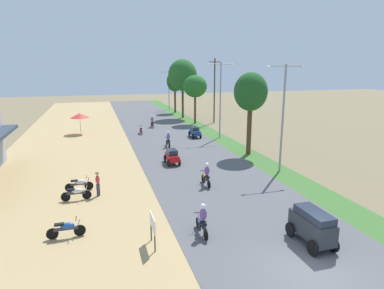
{
  "coord_description": "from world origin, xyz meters",
  "views": [
    {
      "loc": [
        -7.82,
        -9.91,
        8.08
      ],
      "look_at": [
        0.08,
        16.9,
        1.45
      ],
      "focal_mm": 30.76,
      "sensor_mm": 36.0,
      "label": 1
    }
  ],
  "objects_px": {
    "streetlamp_near": "(283,112)",
    "motorbike_ahead_second": "(206,175)",
    "motorbike_ahead_fourth": "(141,130)",
    "median_tree_third": "(183,75)",
    "motorbike_ahead_third": "(168,139)",
    "pedestrian_on_shoulder": "(98,182)",
    "motorbike_foreground_rider": "(202,220)",
    "median_tree_second": "(195,87)",
    "motorbike_ahead_fifth": "(152,122)",
    "median_tree_fourth": "(175,82)",
    "median_tree_nearest": "(251,93)",
    "parked_motorbike_second": "(77,193)",
    "streetlamp_far": "(169,87)",
    "car_van_charcoal": "(312,225)",
    "car_hatchback_blue": "(195,132)",
    "parked_motorbike_nearest": "(66,228)",
    "car_hatchback_red": "(172,156)",
    "parked_motorbike_third": "(79,184)",
    "street_signboard": "(153,225)",
    "utility_pole_near": "(214,90)",
    "vendor_umbrella": "(80,116)",
    "streetlamp_mid": "(220,96)"
  },
  "relations": [
    {
      "from": "streetlamp_near",
      "to": "motorbike_ahead_second",
      "type": "height_order",
      "value": "streetlamp_near"
    },
    {
      "from": "motorbike_ahead_fourth",
      "to": "median_tree_third",
      "type": "bearing_deg",
      "value": 53.61
    },
    {
      "from": "motorbike_ahead_third",
      "to": "pedestrian_on_shoulder",
      "type": "bearing_deg",
      "value": -121.47
    },
    {
      "from": "motorbike_foreground_rider",
      "to": "median_tree_second",
      "type": "bearing_deg",
      "value": 73.69
    },
    {
      "from": "motorbike_ahead_fifth",
      "to": "median_tree_fourth",
      "type": "bearing_deg",
      "value": 64.61
    },
    {
      "from": "pedestrian_on_shoulder",
      "to": "motorbike_ahead_fifth",
      "type": "xyz_separation_m",
      "value": [
        7.38,
        23.03,
        -0.11
      ]
    },
    {
      "from": "pedestrian_on_shoulder",
      "to": "motorbike_ahead_second",
      "type": "xyz_separation_m",
      "value": [
        7.16,
        -0.23,
        -0.11
      ]
    },
    {
      "from": "motorbike_ahead_fourth",
      "to": "motorbike_ahead_second",
      "type": "bearing_deg",
      "value": -84.55
    },
    {
      "from": "median_tree_nearest",
      "to": "motorbike_ahead_third",
      "type": "xyz_separation_m",
      "value": [
        -6.64,
        4.83,
        -4.93
      ]
    },
    {
      "from": "pedestrian_on_shoulder",
      "to": "motorbike_foreground_rider",
      "type": "xyz_separation_m",
      "value": [
        4.78,
        -6.6,
        -0.11
      ]
    },
    {
      "from": "streetlamp_near",
      "to": "parked_motorbike_second",
      "type": "bearing_deg",
      "value": -173.8
    },
    {
      "from": "streetlamp_far",
      "to": "car_van_charcoal",
      "type": "bearing_deg",
      "value": -95.08
    },
    {
      "from": "pedestrian_on_shoulder",
      "to": "car_hatchback_blue",
      "type": "xyz_separation_m",
      "value": [
        11.04,
        15.27,
        -0.22
      ]
    },
    {
      "from": "median_tree_fourth",
      "to": "motorbike_ahead_fourth",
      "type": "height_order",
      "value": "median_tree_fourth"
    },
    {
      "from": "median_tree_third",
      "to": "motorbike_ahead_second",
      "type": "relative_size",
      "value": 5.11
    },
    {
      "from": "parked_motorbike_nearest",
      "to": "car_hatchback_red",
      "type": "height_order",
      "value": "car_hatchback_red"
    },
    {
      "from": "parked_motorbike_third",
      "to": "median_tree_second",
      "type": "bearing_deg",
      "value": 57.09
    },
    {
      "from": "median_tree_second",
      "to": "car_hatchback_red",
      "type": "relative_size",
      "value": 3.43
    },
    {
      "from": "car_van_charcoal",
      "to": "car_hatchback_red",
      "type": "bearing_deg",
      "value": 102.66
    },
    {
      "from": "streetlamp_far",
      "to": "parked_motorbike_second",
      "type": "bearing_deg",
      "value": -109.91
    },
    {
      "from": "street_signboard",
      "to": "motorbike_foreground_rider",
      "type": "xyz_separation_m",
      "value": [
        2.47,
        0.33,
        -0.25
      ]
    },
    {
      "from": "motorbike_foreground_rider",
      "to": "motorbike_ahead_third",
      "type": "height_order",
      "value": "same"
    },
    {
      "from": "parked_motorbike_third",
      "to": "motorbike_ahead_third",
      "type": "xyz_separation_m",
      "value": [
        8.23,
        10.23,
        0.3
      ]
    },
    {
      "from": "parked_motorbike_third",
      "to": "motorbike_foreground_rider",
      "type": "distance_m",
      "value": 9.89
    },
    {
      "from": "motorbike_foreground_rider",
      "to": "car_hatchback_red",
      "type": "bearing_deg",
      "value": 83.86
    },
    {
      "from": "parked_motorbike_second",
      "to": "streetlamp_far",
      "type": "bearing_deg",
      "value": 70.09
    },
    {
      "from": "median_tree_nearest",
      "to": "streetlamp_far",
      "type": "xyz_separation_m",
      "value": [
        0.09,
        34.59,
        -1.53
      ]
    },
    {
      "from": "median_tree_third",
      "to": "median_tree_fourth",
      "type": "bearing_deg",
      "value": 87.55
    },
    {
      "from": "parked_motorbike_nearest",
      "to": "parked_motorbike_third",
      "type": "bearing_deg",
      "value": 86.67
    },
    {
      "from": "car_hatchback_red",
      "to": "streetlamp_near",
      "type": "bearing_deg",
      "value": -29.08
    },
    {
      "from": "utility_pole_near",
      "to": "motorbike_ahead_second",
      "type": "bearing_deg",
      "value": -111.27
    },
    {
      "from": "median_tree_second",
      "to": "car_van_charcoal",
      "type": "distance_m",
      "value": 34.04
    },
    {
      "from": "median_tree_second",
      "to": "car_hatchback_blue",
      "type": "relative_size",
      "value": 3.43
    },
    {
      "from": "motorbike_ahead_second",
      "to": "motorbike_ahead_fifth",
      "type": "relative_size",
      "value": 1.0
    },
    {
      "from": "median_tree_second",
      "to": "median_tree_third",
      "type": "relative_size",
      "value": 0.75
    },
    {
      "from": "streetlamp_far",
      "to": "motorbike_ahead_fifth",
      "type": "height_order",
      "value": "streetlamp_far"
    },
    {
      "from": "streetlamp_near",
      "to": "car_hatchback_red",
      "type": "relative_size",
      "value": 4.1
    },
    {
      "from": "vendor_umbrella",
      "to": "streetlamp_far",
      "type": "height_order",
      "value": "streetlamp_far"
    },
    {
      "from": "utility_pole_near",
      "to": "vendor_umbrella",
      "type": "bearing_deg",
      "value": -169.69
    },
    {
      "from": "parked_motorbike_nearest",
      "to": "median_tree_nearest",
      "type": "height_order",
      "value": "median_tree_nearest"
    },
    {
      "from": "streetlamp_near",
      "to": "car_hatchback_red",
      "type": "height_order",
      "value": "streetlamp_near"
    },
    {
      "from": "median_tree_third",
      "to": "motorbike_ahead_fifth",
      "type": "height_order",
      "value": "median_tree_third"
    },
    {
      "from": "parked_motorbike_second",
      "to": "motorbike_ahead_second",
      "type": "bearing_deg",
      "value": 0.64
    },
    {
      "from": "median_tree_nearest",
      "to": "car_van_charcoal",
      "type": "relative_size",
      "value": 3.14
    },
    {
      "from": "car_hatchback_red",
      "to": "parked_motorbike_second",
      "type": "bearing_deg",
      "value": -141.24
    },
    {
      "from": "median_tree_fourth",
      "to": "car_van_charcoal",
      "type": "height_order",
      "value": "median_tree_fourth"
    },
    {
      "from": "car_van_charcoal",
      "to": "motorbike_foreground_rider",
      "type": "xyz_separation_m",
      "value": [
        -4.56,
        2.24,
        -0.17
      ]
    },
    {
      "from": "median_tree_nearest",
      "to": "streetlamp_near",
      "type": "xyz_separation_m",
      "value": [
        0.09,
        -5.39,
        -1.01
      ]
    },
    {
      "from": "street_signboard",
      "to": "car_hatchback_red",
      "type": "bearing_deg",
      "value": 73.17
    },
    {
      "from": "streetlamp_mid",
      "to": "motorbike_ahead_fourth",
      "type": "height_order",
      "value": "streetlamp_mid"
    }
  ]
}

